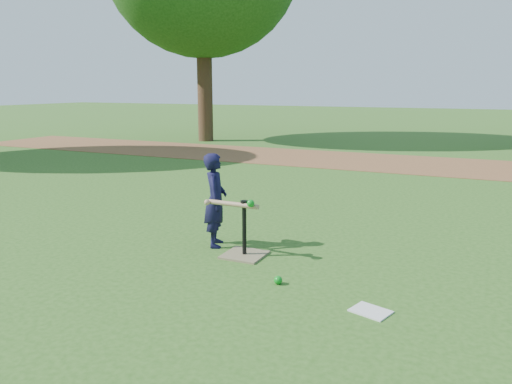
% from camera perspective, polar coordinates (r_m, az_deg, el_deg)
% --- Properties ---
extents(ground, '(80.00, 80.00, 0.00)m').
position_cam_1_polar(ground, '(5.57, -4.49, -6.93)').
color(ground, '#285116').
rests_on(ground, ground).
extents(dirt_strip, '(24.00, 3.00, 0.01)m').
position_cam_1_polar(dirt_strip, '(12.49, 12.55, 3.44)').
color(dirt_strip, brown).
rests_on(dirt_strip, ground).
extents(child, '(0.39, 0.46, 1.07)m').
position_cam_1_polar(child, '(5.67, -4.66, -0.93)').
color(child, black).
rests_on(child, ground).
extents(wiffle_ball_ground, '(0.08, 0.08, 0.08)m').
position_cam_1_polar(wiffle_ball_ground, '(4.70, 2.54, -10.02)').
color(wiffle_ball_ground, '#0C8719').
rests_on(wiffle_ball_ground, ground).
extents(clipboard, '(0.36, 0.31, 0.01)m').
position_cam_1_polar(clipboard, '(4.28, 12.97, -13.13)').
color(clipboard, silver).
rests_on(clipboard, ground).
extents(batting_tee, '(0.43, 0.43, 0.61)m').
position_cam_1_polar(batting_tee, '(5.42, -1.34, -6.20)').
color(batting_tee, '#786C4C').
rests_on(batting_tee, ground).
extents(swing_action, '(0.63, 0.13, 0.12)m').
position_cam_1_polar(swing_action, '(5.30, -2.54, -1.36)').
color(swing_action, tan).
rests_on(swing_action, ground).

